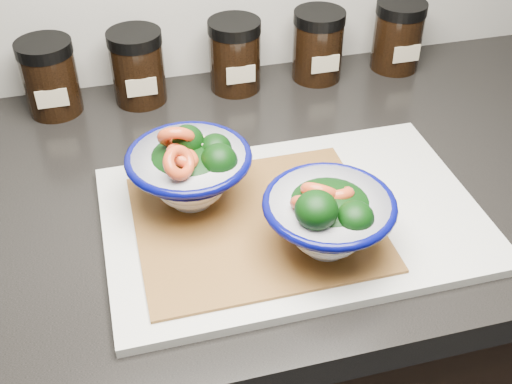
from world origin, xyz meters
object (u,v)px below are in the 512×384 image
object	(u,v)px
spice_jar_e	(398,36)
bowl_right	(328,217)
spice_jar_a	(50,77)
spice_jar_d	(318,45)
spice_jar_b	(138,67)
bowl_left	(191,169)
spice_jar_c	(235,55)
cutting_board	(293,217)

from	to	relation	value
spice_jar_e	bowl_right	bearing A→B (deg)	-123.34
spice_jar_a	spice_jar_d	world-z (taller)	same
spice_jar_b	bowl_left	bearing A→B (deg)	-83.70
spice_jar_b	spice_jar_c	distance (m)	0.15
bowl_right	spice_jar_e	xyz separation A→B (m)	(0.27, 0.40, -0.00)
bowl_right	spice_jar_a	world-z (taller)	bowl_right
cutting_board	spice_jar_c	world-z (taller)	spice_jar_c
cutting_board	bowl_left	bearing A→B (deg)	155.05
bowl_right	spice_jar_b	world-z (taller)	bowl_right
bowl_left	bowl_right	world-z (taller)	bowl_left
spice_jar_e	spice_jar_a	bearing A→B (deg)	180.00
spice_jar_d	spice_jar_e	size ratio (longest dim) A/B	1.00
bowl_left	spice_jar_d	distance (m)	0.38
bowl_left	cutting_board	bearing A→B (deg)	-24.95
spice_jar_d	spice_jar_e	bearing A→B (deg)	0.00
spice_jar_e	spice_jar_c	bearing A→B (deg)	180.00
spice_jar_a	spice_jar_c	xyz separation A→B (m)	(0.28, 0.00, 0.00)
spice_jar_a	spice_jar_e	bearing A→B (deg)	0.00
bowl_left	spice_jar_b	distance (m)	0.28
cutting_board	spice_jar_c	bearing A→B (deg)	88.71
bowl_left	spice_jar_d	xyz separation A→B (m)	(0.26, 0.28, -0.01)
spice_jar_d	spice_jar_e	xyz separation A→B (m)	(0.14, 0.00, 0.00)
spice_jar_b	spice_jar_e	size ratio (longest dim) A/B	1.00
spice_jar_a	spice_jar_b	bearing A→B (deg)	0.00
spice_jar_b	spice_jar_e	world-z (taller)	same
bowl_right	spice_jar_d	bearing A→B (deg)	72.52
spice_jar_b	bowl_right	bearing A→B (deg)	-68.37
spice_jar_e	spice_jar_d	bearing A→B (deg)	180.00
bowl_right	spice_jar_c	xyz separation A→B (m)	(-0.01, 0.40, -0.00)
spice_jar_a	spice_jar_e	world-z (taller)	same
bowl_right	spice_jar_e	size ratio (longest dim) A/B	1.29
bowl_left	spice_jar_a	distance (m)	0.33
bowl_left	spice_jar_a	bearing A→B (deg)	119.48
spice_jar_a	spice_jar_d	bearing A→B (deg)	0.00
bowl_left	spice_jar_e	xyz separation A→B (m)	(0.39, 0.28, -0.01)
cutting_board	spice_jar_e	size ratio (longest dim) A/B	3.98
spice_jar_c	spice_jar_d	size ratio (longest dim) A/B	1.00
bowl_right	spice_jar_d	xyz separation A→B (m)	(0.13, 0.40, -0.00)
spice_jar_c	spice_jar_e	size ratio (longest dim) A/B	1.00
cutting_board	spice_jar_a	distance (m)	0.43
bowl_left	spice_jar_c	size ratio (longest dim) A/B	1.33
cutting_board	spice_jar_d	distance (m)	0.37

